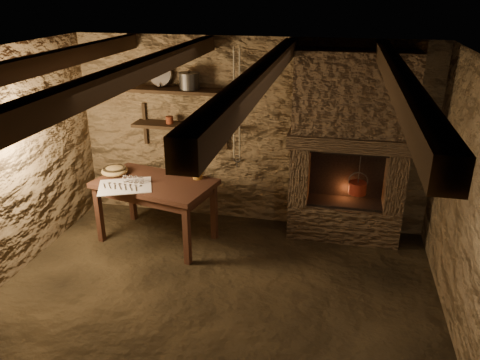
% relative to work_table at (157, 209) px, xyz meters
% --- Properties ---
extents(floor, '(4.50, 4.50, 0.00)m').
position_rel_work_table_xyz_m(floor, '(0.99, -1.19, -0.42)').
color(floor, black).
rests_on(floor, ground).
extents(back_wall, '(4.50, 0.04, 2.40)m').
position_rel_work_table_xyz_m(back_wall, '(0.99, 0.81, 0.78)').
color(back_wall, '#483622').
rests_on(back_wall, floor).
extents(front_wall, '(4.50, 0.04, 2.40)m').
position_rel_work_table_xyz_m(front_wall, '(0.99, -3.19, 0.78)').
color(front_wall, '#483622').
rests_on(front_wall, floor).
extents(right_wall, '(0.04, 4.00, 2.40)m').
position_rel_work_table_xyz_m(right_wall, '(3.24, -1.19, 0.78)').
color(right_wall, '#483622').
rests_on(right_wall, floor).
extents(ceiling, '(4.50, 4.00, 0.04)m').
position_rel_work_table_xyz_m(ceiling, '(0.99, -1.19, 1.98)').
color(ceiling, black).
rests_on(ceiling, back_wall).
extents(beam_far_left, '(0.14, 3.95, 0.16)m').
position_rel_work_table_xyz_m(beam_far_left, '(-0.51, -1.19, 1.89)').
color(beam_far_left, black).
rests_on(beam_far_left, ceiling).
extents(beam_mid_left, '(0.14, 3.95, 0.16)m').
position_rel_work_table_xyz_m(beam_mid_left, '(0.49, -1.19, 1.89)').
color(beam_mid_left, black).
rests_on(beam_mid_left, ceiling).
extents(beam_mid_right, '(0.14, 3.95, 0.16)m').
position_rel_work_table_xyz_m(beam_mid_right, '(1.49, -1.19, 1.89)').
color(beam_mid_right, black).
rests_on(beam_mid_right, ceiling).
extents(beam_far_right, '(0.14, 3.95, 0.16)m').
position_rel_work_table_xyz_m(beam_far_right, '(2.49, -1.19, 1.89)').
color(beam_far_right, black).
rests_on(beam_far_right, ceiling).
extents(shelf_lower, '(1.25, 0.30, 0.04)m').
position_rel_work_table_xyz_m(shelf_lower, '(0.14, 0.65, 0.88)').
color(shelf_lower, black).
rests_on(shelf_lower, back_wall).
extents(shelf_upper, '(1.25, 0.30, 0.04)m').
position_rel_work_table_xyz_m(shelf_upper, '(0.14, 0.65, 1.33)').
color(shelf_upper, black).
rests_on(shelf_upper, back_wall).
extents(hearth, '(1.43, 0.51, 2.30)m').
position_rel_work_table_xyz_m(hearth, '(2.24, 0.58, 0.80)').
color(hearth, '#392A1C').
rests_on(hearth, floor).
extents(work_table, '(1.52, 1.07, 0.79)m').
position_rel_work_table_xyz_m(work_table, '(0.00, 0.00, 0.00)').
color(work_table, '#381D13').
rests_on(work_table, floor).
extents(linen_cloth, '(0.74, 0.68, 0.01)m').
position_rel_work_table_xyz_m(linen_cloth, '(-0.27, -0.22, 0.37)').
color(linen_cloth, silver).
rests_on(linen_cloth, work_table).
extents(pewter_cutlery_row, '(0.54, 0.37, 0.01)m').
position_rel_work_table_xyz_m(pewter_cutlery_row, '(-0.27, -0.24, 0.38)').
color(pewter_cutlery_row, gray).
rests_on(pewter_cutlery_row, linen_cloth).
extents(drinking_glasses, '(0.19, 0.06, 0.08)m').
position_rel_work_table_xyz_m(drinking_glasses, '(-0.25, -0.11, 0.41)').
color(drinking_glasses, white).
rests_on(drinking_glasses, linen_cloth).
extents(stoneware_jug, '(0.13, 0.13, 0.41)m').
position_rel_work_table_xyz_m(stoneware_jug, '(0.48, 0.19, 0.54)').
color(stoneware_jug, '#9B611E').
rests_on(stoneware_jug, work_table).
extents(wooden_bowl, '(0.34, 0.34, 0.12)m').
position_rel_work_table_xyz_m(wooden_bowl, '(-0.57, 0.12, 0.40)').
color(wooden_bowl, olive).
rests_on(wooden_bowl, work_table).
extents(iron_stockpot, '(0.28, 0.28, 0.18)m').
position_rel_work_table_xyz_m(iron_stockpot, '(0.27, 0.65, 1.44)').
color(iron_stockpot, '#2A2926').
rests_on(iron_stockpot, shelf_upper).
extents(tin_pan, '(0.31, 0.16, 0.29)m').
position_rel_work_table_xyz_m(tin_pan, '(-0.13, 0.75, 1.49)').
color(tin_pan, '#979692').
rests_on(tin_pan, shelf_upper).
extents(small_kettle, '(0.19, 0.15, 0.19)m').
position_rel_work_table_xyz_m(small_kettle, '(0.45, 0.65, 0.96)').
color(small_kettle, '#979692').
rests_on(small_kettle, shelf_lower).
extents(rusty_tin, '(0.10, 0.10, 0.09)m').
position_rel_work_table_xyz_m(rusty_tin, '(-0.01, 0.65, 0.94)').
color(rusty_tin, '#5E2312').
rests_on(rusty_tin, shelf_lower).
extents(red_pot, '(0.23, 0.23, 0.54)m').
position_rel_work_table_xyz_m(red_pot, '(2.38, 0.53, 0.28)').
color(red_pot, maroon).
rests_on(red_pot, hearth).
extents(hanging_ropes, '(0.08, 0.08, 1.20)m').
position_rel_work_table_xyz_m(hanging_ropes, '(1.04, -0.14, 1.38)').
color(hanging_ropes, tan).
rests_on(hanging_ropes, ceiling).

